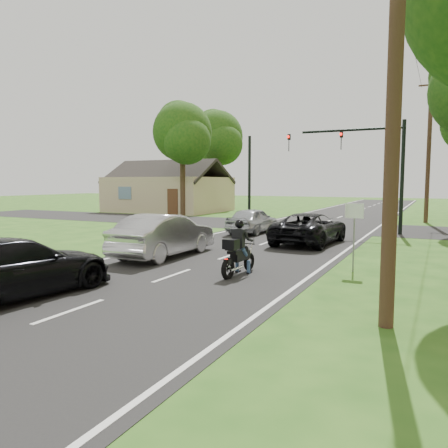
{
  "coord_description": "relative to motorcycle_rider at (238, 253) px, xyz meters",
  "views": [
    {
      "loc": [
        7.04,
        -10.73,
        2.79
      ],
      "look_at": [
        0.23,
        3.0,
        1.3
      ],
      "focal_mm": 35.0,
      "sensor_mm": 36.0,
      "label": 1
    }
  ],
  "objects": [
    {
      "name": "ground",
      "position": [
        -1.71,
        -0.96,
        -0.67
      ],
      "size": [
        140.0,
        140.0,
        0.0
      ],
      "primitive_type": "plane",
      "color": "#295517",
      "rests_on": "ground"
    },
    {
      "name": "road",
      "position": [
        -1.71,
        9.04,
        -0.66
      ],
      "size": [
        8.0,
        100.0,
        0.01
      ],
      "primitive_type": "cube",
      "color": "black",
      "rests_on": "ground"
    },
    {
      "name": "cross_road",
      "position": [
        -1.71,
        15.04,
        -0.66
      ],
      "size": [
        60.0,
        7.0,
        0.01
      ],
      "primitive_type": "cube",
      "color": "black",
      "rests_on": "ground"
    },
    {
      "name": "motorcycle_rider",
      "position": [
        0.0,
        0.0,
        0.0
      ],
      "size": [
        0.56,
        1.97,
        1.69
      ],
      "rotation": [
        0.0,
        0.0,
        -0.06
      ],
      "color": "black",
      "rests_on": "ground"
    },
    {
      "name": "dark_suv",
      "position": [
        0.13,
        7.47,
        0.04
      ],
      "size": [
        2.62,
        5.14,
        1.39
      ],
      "primitive_type": "imported",
      "rotation": [
        0.0,
        0.0,
        3.08
      ],
      "color": "black",
      "rests_on": "road"
    },
    {
      "name": "silver_sedan",
      "position": [
        -3.8,
        1.72,
        0.14
      ],
      "size": [
        1.7,
        4.83,
        1.59
      ],
      "primitive_type": "imported",
      "rotation": [
        0.0,
        0.0,
        3.14
      ],
      "color": "#B1B1B6",
      "rests_on": "road"
    },
    {
      "name": "silver_suv",
      "position": [
        -3.74,
        10.1,
        0.04
      ],
      "size": [
        1.79,
        4.13,
        1.39
      ],
      "primitive_type": "imported",
      "rotation": [
        0.0,
        0.0,
        3.1
      ],
      "color": "#A7ACB0",
      "rests_on": "road"
    },
    {
      "name": "dark_car_behind",
      "position": [
        -3.77,
        -4.72,
        0.08
      ],
      "size": [
        2.53,
        5.23,
        1.47
      ],
      "primitive_type": "imported",
      "rotation": [
        0.0,
        0.0,
        3.04
      ],
      "color": "black",
      "rests_on": "road"
    },
    {
      "name": "traffic_signal",
      "position": [
        1.63,
        13.04,
        3.47
      ],
      "size": [
        6.38,
        0.44,
        6.0
      ],
      "color": "black",
      "rests_on": "ground"
    },
    {
      "name": "signal_pole_far",
      "position": [
        -6.91,
        17.04,
        2.33
      ],
      "size": [
        0.2,
        0.2,
        6.0
      ],
      "primitive_type": "cylinder",
      "color": "black",
      "rests_on": "ground"
    },
    {
      "name": "utility_pole_near",
      "position": [
        4.49,
        -2.96,
        4.42
      ],
      "size": [
        1.6,
        0.28,
        10.0
      ],
      "color": "#4B2F22",
      "rests_on": "ground"
    },
    {
      "name": "utility_pole_far",
      "position": [
        4.49,
        21.04,
        4.42
      ],
      "size": [
        1.6,
        0.28,
        10.0
      ],
      "color": "#4B2F22",
      "rests_on": "ground"
    },
    {
      "name": "sign_white",
      "position": [
        2.99,
        2.02,
        0.93
      ],
      "size": [
        0.55,
        0.07,
        2.12
      ],
      "color": "slate",
      "rests_on": "ground"
    },
    {
      "name": "sign_green",
      "position": [
        3.19,
        10.02,
        0.93
      ],
      "size": [
        0.55,
        0.07,
        2.12
      ],
      "color": "slate",
      "rests_on": "ground"
    },
    {
      "name": "tree_left_near",
      "position": [
        -13.44,
        18.83,
        5.87
      ],
      "size": [
        5.12,
        4.96,
        9.22
      ],
      "color": "#332316",
      "rests_on": "ground"
    },
    {
      "name": "tree_left_far",
      "position": [
        -15.4,
        28.8,
        6.47
      ],
      "size": [
        5.76,
        5.58,
        10.14
      ],
      "color": "#332316",
      "rests_on": "ground"
    },
    {
      "name": "house",
      "position": [
        -17.71,
        23.04,
        1.1
      ],
      "size": [
        10.2,
        8.0,
        4.84
      ],
      "color": "tan",
      "rests_on": "ground"
    }
  ]
}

